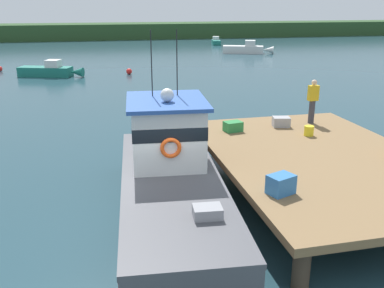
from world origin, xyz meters
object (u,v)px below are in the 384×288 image
mooring_buoy_spare_mooring (0,69)px  mooring_buoy_inshore (129,71)px  moored_boat_outer_mooring (216,42)px  main_fishing_boat (170,177)px  crate_stack_mid_dock (281,122)px  moored_boat_far_left (50,71)px  bait_bucket (309,131)px  crate_single_far (281,184)px  deckhand_by_the_boat (313,101)px  crate_stack_near_edge (233,126)px  moored_boat_mid_harbor (247,49)px

mooring_buoy_spare_mooring → mooring_buoy_inshore: bearing=-21.3°
moored_boat_outer_mooring → main_fishing_boat: bearing=-107.5°
crate_stack_mid_dock → moored_boat_far_left: crate_stack_mid_dock is taller
bait_bucket → mooring_buoy_inshore: 22.55m
crate_single_far → crate_stack_mid_dock: crate_single_far is taller
crate_single_far → mooring_buoy_spare_mooring: (-11.96, 30.30, -1.23)m
crate_single_far → crate_stack_mid_dock: bearing=65.6°
crate_single_far → mooring_buoy_spare_mooring: 32.60m
crate_single_far → deckhand_by_the_boat: (3.70, 5.49, 0.63)m
crate_stack_near_edge → crate_single_far: bearing=-95.7°
bait_bucket → moored_boat_outer_mooring: bearing=77.7°
crate_stack_near_edge → moored_boat_far_left: bearing=110.7°
moored_boat_outer_mooring → mooring_buoy_spare_mooring: 31.96m
main_fishing_boat → moored_boat_outer_mooring: bearing=72.5°
main_fishing_boat → crate_stack_mid_dock: size_ratio=16.54×
crate_single_far → mooring_buoy_inshore: (-1.38, 26.16, -1.20)m
deckhand_by_the_boat → mooring_buoy_spare_mooring: deckhand_by_the_boat is taller
moored_boat_mid_harbor → moored_boat_outer_mooring: bearing=91.3°
crate_stack_near_edge → main_fishing_boat: bearing=-132.2°
crate_stack_mid_dock → mooring_buoy_inshore: crate_stack_mid_dock is taller
moored_boat_outer_mooring → mooring_buoy_inshore: bearing=-120.6°
crate_stack_mid_dock → bait_bucket: crate_stack_mid_dock is taller
deckhand_by_the_boat → mooring_buoy_inshore: size_ratio=3.49×
crate_stack_mid_dock → moored_boat_far_left: (-9.96, 21.18, -0.93)m
moored_boat_outer_mooring → moored_boat_far_left: bearing=-130.6°
main_fishing_boat → deckhand_by_the_boat: main_fishing_boat is taller
main_fishing_boat → crate_stack_mid_dock: main_fishing_boat is taller
main_fishing_boat → mooring_buoy_spare_mooring: bearing=108.9°
mooring_buoy_spare_mooring → main_fishing_boat: bearing=-71.1°
crate_stack_mid_dock → mooring_buoy_spare_mooring: bearing=119.9°
moored_boat_outer_mooring → mooring_buoy_spare_mooring: (-24.88, -20.05, -0.16)m
main_fishing_boat → moored_boat_outer_mooring: size_ratio=2.33×
bait_bucket → moored_boat_outer_mooring: (10.06, 46.30, -1.00)m
crate_stack_near_edge → mooring_buoy_inshore: bearing=95.1°
crate_stack_mid_dock → main_fishing_boat: bearing=-145.2°
main_fishing_boat → crate_stack_near_edge: bearing=47.8°
crate_stack_mid_dock → mooring_buoy_spare_mooring: (-14.37, 25.00, -1.17)m
crate_stack_near_edge → moored_boat_far_left: (-8.06, 21.35, -0.93)m
main_fishing_boat → moored_boat_mid_harbor: (15.49, 36.47, -0.50)m
moored_boat_outer_mooring → mooring_buoy_inshore: 28.10m
main_fishing_boat → mooring_buoy_spare_mooring: main_fishing_boat is taller
crate_stack_near_edge → mooring_buoy_inshore: (-1.89, 21.04, -1.14)m
moored_boat_mid_harbor → mooring_buoy_inshore: (-14.58, -12.34, -0.27)m
main_fishing_boat → bait_bucket: main_fishing_boat is taller
crate_single_far → moored_boat_mid_harbor: size_ratio=0.10×
mooring_buoy_inshore → moored_boat_far_left: bearing=177.1°
moored_boat_far_left → mooring_buoy_inshore: 6.18m
moored_boat_mid_harbor → mooring_buoy_spare_mooring: 26.46m
crate_single_far → mooring_buoy_spare_mooring: crate_single_far is taller
moored_boat_far_left → crate_stack_near_edge: bearing=-69.3°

